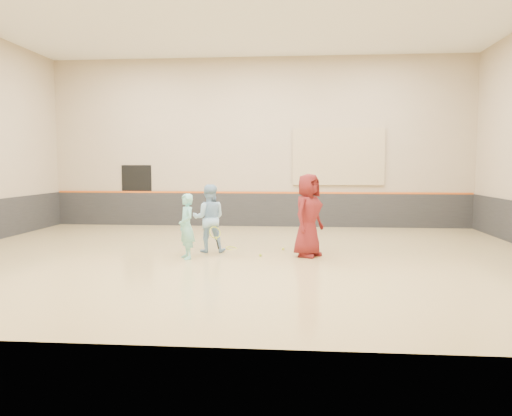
# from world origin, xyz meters

# --- Properties ---
(room) EXTENTS (15.04, 12.04, 6.22)m
(room) POSITION_xyz_m (0.00, 0.00, 0.81)
(room) COLOR tan
(room) RESTS_ON ground
(wainscot_back) EXTENTS (14.90, 0.04, 1.20)m
(wainscot_back) POSITION_xyz_m (0.00, 5.97, 0.60)
(wainscot_back) COLOR #232326
(wainscot_back) RESTS_ON floor
(accent_stripe) EXTENTS (14.90, 0.03, 0.06)m
(accent_stripe) POSITION_xyz_m (0.00, 5.96, 1.22)
(accent_stripe) COLOR #D85914
(accent_stripe) RESTS_ON wall_back
(acoustic_panel) EXTENTS (3.20, 0.08, 2.00)m
(acoustic_panel) POSITION_xyz_m (2.80, 5.95, 2.50)
(acoustic_panel) COLOR tan
(acoustic_panel) RESTS_ON wall_back
(doorway) EXTENTS (1.10, 0.05, 2.20)m
(doorway) POSITION_xyz_m (-4.50, 5.98, 1.10)
(doorway) COLOR black
(doorway) RESTS_ON floor
(girl) EXTENTS (0.60, 0.67, 1.54)m
(girl) POSITION_xyz_m (-1.21, -0.36, 0.77)
(girl) COLOR #7CD8CF
(girl) RESTS_ON floor
(instructor) EXTENTS (0.91, 0.75, 1.72)m
(instructor) POSITION_xyz_m (-0.85, 0.60, 0.86)
(instructor) COLOR #92BDE2
(instructor) RESTS_ON floor
(young_man) EXTENTS (1.05, 1.17, 2.00)m
(young_man) POSITION_xyz_m (1.65, 0.18, 1.00)
(young_man) COLOR maroon
(young_man) RESTS_ON floor
(held_racket) EXTENTS (0.31, 0.31, 0.66)m
(held_racket) POSITION_xyz_m (-0.63, 0.22, 0.55)
(held_racket) COLOR gold
(held_racket) RESTS_ON instructor
(spare_racket) EXTENTS (0.67, 0.67, 0.17)m
(spare_racket) POSITION_xyz_m (-0.33, 1.08, 0.08)
(spare_racket) COLOR #C1D52E
(spare_racket) RESTS_ON floor
(ball_under_racket) EXTENTS (0.07, 0.07, 0.07)m
(ball_under_racket) POSITION_xyz_m (0.51, 0.05, 0.03)
(ball_under_racket) COLOR #A9C72E
(ball_under_racket) RESTS_ON floor
(ball_in_hand) EXTENTS (0.07, 0.07, 0.07)m
(ball_in_hand) POSITION_xyz_m (1.77, -0.01, 1.24)
(ball_in_hand) COLOR yellow
(ball_in_hand) RESTS_ON young_man
(ball_beside_spare) EXTENTS (0.07, 0.07, 0.07)m
(ball_beside_spare) POSITION_xyz_m (1.03, 0.99, 0.03)
(ball_beside_spare) COLOR yellow
(ball_beside_spare) RESTS_ON floor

